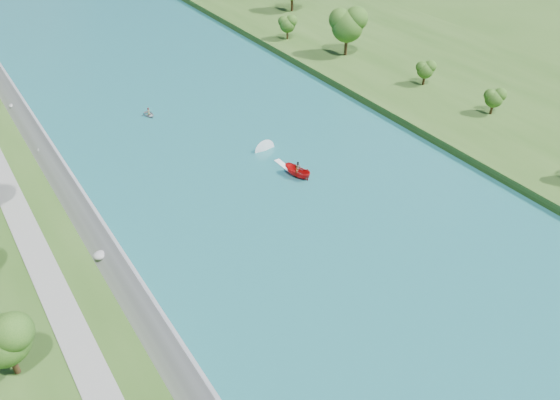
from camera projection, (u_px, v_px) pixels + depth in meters
ground at (343, 244)px, 68.04m from camera, size 260.00×260.00×0.00m
river_water at (258, 171)px, 81.39m from camera, size 55.00×240.00×0.10m
berm_east at (480, 88)px, 103.13m from camera, size 44.00×240.00×1.50m
riprap_bank at (86, 226)px, 68.21m from camera, size 4.35×236.00×4.36m
riverside_path at (25, 230)px, 64.76m from camera, size 3.00×200.00×0.10m
trees_east at (421, 56)px, 100.12m from camera, size 17.59×142.26×11.99m
motorboat at (292, 168)px, 80.54m from camera, size 3.60×19.17×2.16m
raft at (149, 114)px, 95.19m from camera, size 2.25×2.95×1.54m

